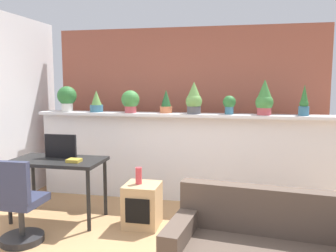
% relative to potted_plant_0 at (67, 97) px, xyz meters
% --- Properties ---
extents(divider_wall, '(4.13, 0.16, 1.20)m').
position_rel_potted_plant_0_xyz_m(divider_wall, '(1.70, 0.02, -0.85)').
color(divider_wall, silver).
rests_on(divider_wall, ground).
extents(plant_shelf, '(4.13, 0.33, 0.04)m').
position_rel_potted_plant_0_xyz_m(plant_shelf, '(1.70, -0.02, -0.23)').
color(plant_shelf, silver).
rests_on(plant_shelf, divider_wall).
extents(brick_wall_behind, '(4.13, 0.10, 2.50)m').
position_rel_potted_plant_0_xyz_m(brick_wall_behind, '(1.70, 0.62, -0.20)').
color(brick_wall_behind, '#9E5442').
rests_on(brick_wall_behind, ground).
extents(potted_plant_0, '(0.28, 0.28, 0.37)m').
position_rel_potted_plant_0_xyz_m(potted_plant_0, '(0.00, 0.00, 0.00)').
color(potted_plant_0, silver).
rests_on(potted_plant_0, plant_shelf).
extents(potted_plant_1, '(0.19, 0.19, 0.31)m').
position_rel_potted_plant_0_xyz_m(potted_plant_1, '(0.47, -0.03, -0.07)').
color(potted_plant_1, '#386B84').
rests_on(potted_plant_1, plant_shelf).
extents(potted_plant_2, '(0.26, 0.26, 0.32)m').
position_rel_potted_plant_0_xyz_m(potted_plant_2, '(1.00, -0.05, -0.04)').
color(potted_plant_2, '#B7474C').
rests_on(potted_plant_2, plant_shelf).
extents(potted_plant_3, '(0.17, 0.17, 0.33)m').
position_rel_potted_plant_0_xyz_m(potted_plant_3, '(1.50, 0.01, -0.06)').
color(potted_plant_3, '#C66B42').
rests_on(potted_plant_3, plant_shelf).
extents(potted_plant_4, '(0.22, 0.22, 0.44)m').
position_rel_potted_plant_0_xyz_m(potted_plant_4, '(1.90, -0.06, -0.00)').
color(potted_plant_4, '#4C4C51').
rests_on(potted_plant_4, plant_shelf).
extents(potted_plant_5, '(0.17, 0.17, 0.25)m').
position_rel_potted_plant_0_xyz_m(potted_plant_5, '(2.37, -0.01, -0.07)').
color(potted_plant_5, '#386B84').
rests_on(potted_plant_5, plant_shelf).
extents(potted_plant_6, '(0.23, 0.23, 0.47)m').
position_rel_potted_plant_0_xyz_m(potted_plant_6, '(2.82, -0.03, 0.01)').
color(potted_plant_6, '#B7474C').
rests_on(potted_plant_6, plant_shelf).
extents(potted_plant_7, '(0.13, 0.13, 0.40)m').
position_rel_potted_plant_0_xyz_m(potted_plant_7, '(3.32, -0.02, -0.04)').
color(potted_plant_7, '#386B84').
rests_on(potted_plant_7, plant_shelf).
extents(desk, '(1.10, 0.60, 0.75)m').
position_rel_potted_plant_0_xyz_m(desk, '(0.37, -1.00, -0.79)').
color(desk, black).
rests_on(desk, ground).
extents(tv_monitor, '(0.40, 0.04, 0.29)m').
position_rel_potted_plant_0_xyz_m(tv_monitor, '(0.38, -0.92, -0.56)').
color(tv_monitor, black).
rests_on(tv_monitor, desk).
extents(office_chair, '(0.45, 0.45, 0.91)m').
position_rel_potted_plant_0_xyz_m(office_chair, '(0.30, -1.71, -1.06)').
color(office_chair, '#262628').
rests_on(office_chair, ground).
extents(side_cube_shelf, '(0.40, 0.41, 0.50)m').
position_rel_potted_plant_0_xyz_m(side_cube_shelf, '(1.43, -1.00, -1.20)').
color(side_cube_shelf, tan).
rests_on(side_cube_shelf, ground).
extents(vase_on_shelf, '(0.07, 0.07, 0.19)m').
position_rel_potted_plant_0_xyz_m(vase_on_shelf, '(1.38, -0.99, -0.85)').
color(vase_on_shelf, '#CC3D47').
rests_on(vase_on_shelf, side_cube_shelf).
extents(book_on_desk, '(0.15, 0.13, 0.04)m').
position_rel_potted_plant_0_xyz_m(book_on_desk, '(0.64, -1.10, -0.68)').
color(book_on_desk, gold).
rests_on(book_on_desk, desk).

